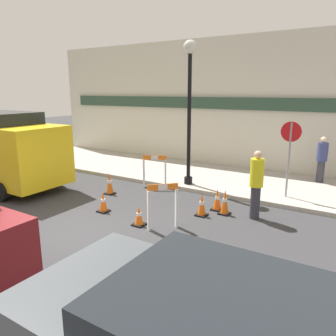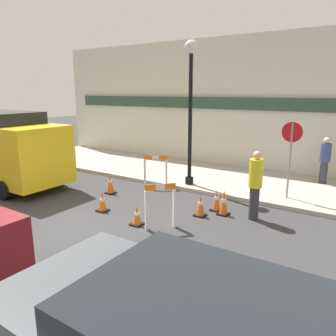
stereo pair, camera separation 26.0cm
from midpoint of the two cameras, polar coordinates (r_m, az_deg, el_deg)
The scene contains 16 objects.
ground_plane at distance 8.25m, azimuth -16.60°, elevation -10.92°, with size 60.00×60.00×0.00m, color #38383A.
sidewalk_slab at distance 13.06m, azimuth 5.44°, elevation -1.16°, with size 18.00×3.91×0.13m.
storefront_facade at distance 14.49m, azimuth 9.52°, elevation 10.91°, with size 18.00×0.22×5.50m.
streetlamp_post at distance 11.10m, azimuth 4.64°, elevation 12.77°, with size 0.44×0.44×4.77m.
stop_sign at distance 10.40m, azimuth 21.28°, elevation 3.32°, with size 0.60×0.06×2.30m.
barricade_0 at distance 7.99m, azimuth -0.40°, elevation -6.49°, with size 0.62×0.64×1.14m.
barricade_1 at distance 11.41m, azimuth -1.52°, elevation -0.40°, with size 0.76×0.54×1.14m.
traffic_cone_0 at distance 9.10m, azimuth 10.50°, elevation -5.97°, with size 0.30×0.30×0.71m.
traffic_cone_1 at distance 9.38m, azimuth -10.57°, elevation -5.78°, with size 0.30×0.30×0.59m.
traffic_cone_2 at distance 10.91m, azimuth -9.35°, elevation -2.63°, with size 0.30×0.30×0.73m.
traffic_cone_3 at distance 8.93m, azimuth 6.51°, elevation -6.48°, with size 0.30×0.30×0.63m.
traffic_cone_4 at distance 8.34m, azimuth -4.55°, elevation -8.31°, with size 0.30×0.30×0.51m.
traffic_cone_5 at distance 9.38m, azimuth 9.22°, elevation -5.57°, with size 0.30×0.30×0.63m.
person_worker at distance 8.78m, azimuth 15.78°, elevation -2.57°, with size 0.39×0.39×1.82m.
person_pedestrian at distance 12.71m, azimuth 26.18°, elevation 1.44°, with size 0.48×0.48×1.63m.
work_van at distance 13.01m, azimuth -26.62°, elevation 3.48°, with size 5.42×2.23×2.61m.
Camera 2 is at (6.01, -4.67, 3.31)m, focal length 35.00 mm.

